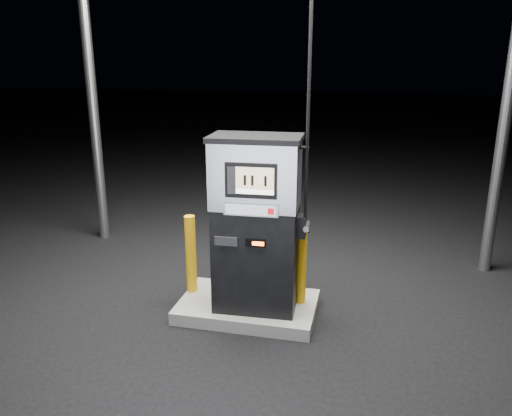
# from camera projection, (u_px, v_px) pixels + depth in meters

# --- Properties ---
(ground) EXTENTS (80.00, 80.00, 0.00)m
(ground) POSITION_uv_depth(u_px,v_px,m) (248.00, 312.00, 5.95)
(ground) COLOR black
(ground) RESTS_ON ground
(pump_island) EXTENTS (1.60, 1.00, 0.15)m
(pump_island) POSITION_uv_depth(u_px,v_px,m) (248.00, 307.00, 5.92)
(pump_island) COLOR slate
(pump_island) RESTS_ON ground
(fuel_dispenser) EXTENTS (1.10, 0.63, 4.11)m
(fuel_dispenser) POSITION_uv_depth(u_px,v_px,m) (256.00, 223.00, 5.49)
(fuel_dispenser) COLOR black
(fuel_dispenser) RESTS_ON pump_island
(bollard_left) EXTENTS (0.16, 0.16, 0.97)m
(bollard_left) POSITION_uv_depth(u_px,v_px,m) (191.00, 254.00, 6.03)
(bollard_left) COLOR #ECA30D
(bollard_left) RESTS_ON pump_island
(bollard_right) EXTENTS (0.13, 0.13, 0.88)m
(bollard_right) POSITION_uv_depth(u_px,v_px,m) (301.00, 267.00, 5.76)
(bollard_right) COLOR #ECA30D
(bollard_right) RESTS_ON pump_island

